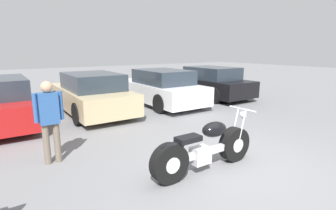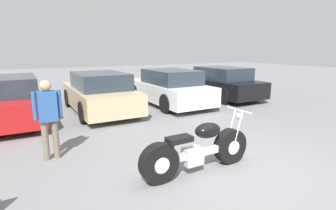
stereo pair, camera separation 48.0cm
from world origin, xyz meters
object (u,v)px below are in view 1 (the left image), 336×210
object	(u,v)px
motorcycle	(204,149)
parked_car_champagne	(91,94)
parked_car_black	(209,83)
parked_car_white	(160,88)
person_standing	(49,116)

from	to	relation	value
motorcycle	parked_car_champagne	bearing A→B (deg)	92.50
parked_car_champagne	parked_car_black	bearing A→B (deg)	0.92
parked_car_white	parked_car_black	world-z (taller)	same
parked_car_black	parked_car_champagne	bearing A→B (deg)	-179.08
parked_car_white	person_standing	xyz separation A→B (m)	(-4.67, -3.51, 0.27)
motorcycle	parked_car_white	distance (m)	5.94
motorcycle	parked_car_black	bearing A→B (deg)	46.82
motorcycle	parked_car_black	distance (m)	7.63
motorcycle	parked_car_champagne	distance (m)	5.49
parked_car_white	parked_car_black	distance (m)	2.74
parked_car_champagne	person_standing	distance (m)	4.10
motorcycle	parked_car_white	size ratio (longest dim) A/B	0.51
person_standing	parked_car_black	bearing A→B (deg)	26.49
parked_car_champagne	parked_car_white	xyz separation A→B (m)	(2.73, -0.09, 0.00)
parked_car_champagne	parked_car_black	xyz separation A→B (m)	(5.46, 0.09, 0.00)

